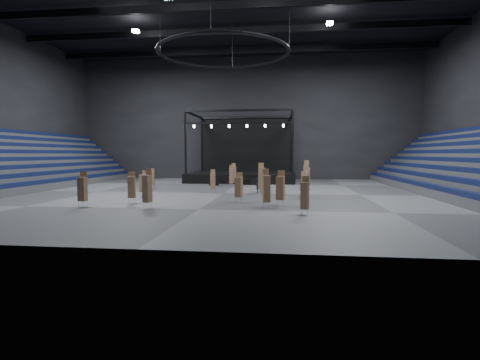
# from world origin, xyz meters

# --- Properties ---
(floor) EXTENTS (50.00, 50.00, 0.00)m
(floor) POSITION_xyz_m (0.00, 0.00, 0.00)
(floor) COLOR #4D4E50
(floor) RESTS_ON ground
(wall_back) EXTENTS (50.00, 0.20, 18.00)m
(wall_back) POSITION_xyz_m (0.00, 21.00, 9.00)
(wall_back) COLOR black
(wall_back) RESTS_ON ground
(wall_front) EXTENTS (50.00, 0.20, 18.00)m
(wall_front) POSITION_xyz_m (0.00, -21.00, 9.00)
(wall_front) COLOR black
(wall_front) RESTS_ON ground
(bleachers_left) EXTENTS (7.20, 40.00, 6.40)m
(bleachers_left) POSITION_xyz_m (-22.94, 0.00, 1.73)
(bleachers_left) COLOR #454547
(bleachers_left) RESTS_ON floor
(stage) EXTENTS (14.00, 10.00, 9.20)m
(stage) POSITION_xyz_m (0.00, 16.24, 1.45)
(stage) COLOR black
(stage) RESTS_ON floor
(truss_ring) EXTENTS (12.30, 12.30, 5.15)m
(truss_ring) POSITION_xyz_m (-0.00, 0.00, 13.00)
(truss_ring) COLOR black
(truss_ring) RESTS_ON ceiling
(roof_girders) EXTENTS (49.00, 30.35, 0.70)m
(roof_girders) POSITION_xyz_m (0.00, -0.00, 17.20)
(roof_girders) COLOR black
(roof_girders) RESTS_ON ceiling
(flight_case_left) EXTENTS (1.17, 0.71, 0.74)m
(flight_case_left) POSITION_xyz_m (-2.55, 8.40, 0.37)
(flight_case_left) COLOR black
(flight_case_left) RESTS_ON floor
(flight_case_mid) EXTENTS (1.09, 0.55, 0.72)m
(flight_case_mid) POSITION_xyz_m (1.35, 9.84, 0.36)
(flight_case_mid) COLOR black
(flight_case_mid) RESTS_ON floor
(flight_case_right) EXTENTS (1.35, 0.93, 0.82)m
(flight_case_right) POSITION_xyz_m (2.23, 9.90, 0.41)
(flight_case_right) COLOR black
(flight_case_right) RESTS_ON floor
(chair_stack_0) EXTENTS (0.49, 0.49, 2.25)m
(chair_stack_0) POSITION_xyz_m (-1.03, -0.15, 1.17)
(chair_stack_0) COLOR silver
(chair_stack_0) RESTS_ON floor
(chair_stack_1) EXTENTS (0.58, 0.58, 2.32)m
(chair_stack_1) POSITION_xyz_m (8.03, 4.30, 1.20)
(chair_stack_1) COLOR silver
(chair_stack_1) RESTS_ON floor
(chair_stack_2) EXTENTS (0.52, 0.52, 2.23)m
(chair_stack_2) POSITION_xyz_m (7.33, -2.52, 1.15)
(chair_stack_2) COLOR silver
(chair_stack_2) RESTS_ON floor
(chair_stack_3) EXTENTS (0.48, 0.48, 2.46)m
(chair_stack_3) POSITION_xyz_m (-0.31, 7.14, 1.25)
(chair_stack_3) COLOR silver
(chair_stack_3) RESTS_ON floor
(chair_stack_4) EXTENTS (0.55, 0.55, 2.38)m
(chair_stack_4) POSITION_xyz_m (6.90, -11.84, 1.21)
(chair_stack_4) COLOR silver
(chair_stack_4) RESTS_ON floor
(chair_stack_5) EXTENTS (0.63, 0.63, 2.73)m
(chair_stack_5) POSITION_xyz_m (-3.62, -10.25, 1.39)
(chair_stack_5) COLOR silver
(chair_stack_5) RESTS_ON floor
(chair_stack_6) EXTENTS (0.58, 0.58, 2.69)m
(chair_stack_6) POSITION_xyz_m (4.44, -9.10, 1.36)
(chair_stack_6) COLOR silver
(chair_stack_6) RESTS_ON floor
(chair_stack_7) EXTENTS (0.64, 0.64, 3.02)m
(chair_stack_7) POSITION_xyz_m (8.00, 5.93, 1.54)
(chair_stack_7) COLOR silver
(chair_stack_7) RESTS_ON floor
(chair_stack_8) EXTENTS (0.53, 0.53, 2.17)m
(chair_stack_8) POSITION_xyz_m (-8.28, 3.48, 1.14)
(chair_stack_8) COLOR silver
(chair_stack_8) RESTS_ON floor
(chair_stack_9) EXTENTS (0.62, 0.62, 2.27)m
(chair_stack_9) POSITION_xyz_m (-6.49, -3.66, 1.19)
(chair_stack_9) COLOR silver
(chair_stack_9) RESTS_ON floor
(chair_stack_10) EXTENTS (0.51, 0.51, 2.51)m
(chair_stack_10) POSITION_xyz_m (-8.30, -10.27, 1.30)
(chair_stack_10) COLOR silver
(chair_stack_10) RESTS_ON floor
(chair_stack_11) EXTENTS (0.60, 0.60, 2.31)m
(chair_stack_11) POSITION_xyz_m (2.21, -6.53, 1.22)
(chair_stack_11) COLOR silver
(chair_stack_11) RESTS_ON floor
(chair_stack_12) EXTENTS (0.62, 0.62, 2.39)m
(chair_stack_12) POSITION_xyz_m (-5.66, -8.06, 1.26)
(chair_stack_12) COLOR silver
(chair_stack_12) RESTS_ON floor
(chair_stack_13) EXTENTS (0.61, 0.61, 2.63)m
(chair_stack_13) POSITION_xyz_m (-0.13, 8.01, 1.35)
(chair_stack_13) COLOR silver
(chair_stack_13) RESTS_ON floor
(chair_stack_14) EXTENTS (0.71, 0.71, 2.87)m
(chair_stack_14) POSITION_xyz_m (3.56, 0.46, 1.47)
(chair_stack_14) COLOR silver
(chair_stack_14) RESTS_ON floor
(chair_stack_15) EXTENTS (0.63, 0.63, 2.53)m
(chair_stack_15) POSITION_xyz_m (5.38, -8.08, 1.32)
(chair_stack_15) COLOR silver
(chair_stack_15) RESTS_ON floor
(man_center) EXTENTS (0.75, 0.52, 2.01)m
(man_center) POSITION_xyz_m (3.28, 0.91, 1.00)
(man_center) COLOR black
(man_center) RESTS_ON floor
(crew_member) EXTENTS (0.67, 0.82, 1.59)m
(crew_member) POSITION_xyz_m (7.53, -3.13, 0.80)
(crew_member) COLOR black
(crew_member) RESTS_ON floor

